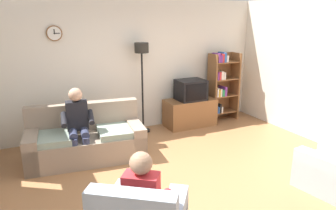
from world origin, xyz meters
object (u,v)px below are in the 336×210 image
(couch, at_px, (86,141))
(tv, at_px, (191,90))
(tv_stand, at_px, (190,112))
(floor_lamp, at_px, (142,63))
(person_on_couch, at_px, (78,122))
(bookshelf, at_px, (221,85))
(person_in_left_armchair, at_px, (144,197))

(couch, distance_m, tv, 2.56)
(tv_stand, xyz_separation_m, floor_lamp, (-1.07, 0.10, 1.15))
(couch, relative_size, person_on_couch, 1.61)
(couch, distance_m, bookshelf, 3.41)
(bookshelf, height_order, floor_lamp, floor_lamp)
(person_in_left_armchair, bearing_deg, bookshelf, 45.22)
(bookshelf, bearing_deg, person_in_left_armchair, -134.78)
(person_in_left_armchair, bearing_deg, person_on_couch, 95.04)
(tv, relative_size, bookshelf, 0.38)
(tv, xyz_separation_m, floor_lamp, (-1.07, 0.12, 0.63))
(tv, xyz_separation_m, bookshelf, (0.86, 0.10, 0.01))
(tv, distance_m, person_in_left_armchair, 3.92)
(couch, xyz_separation_m, tv_stand, (2.42, 0.69, -0.01))
(person_on_couch, bearing_deg, floor_lamp, 31.42)
(bookshelf, distance_m, person_on_couch, 3.52)
(tv, height_order, bookshelf, bookshelf)
(person_in_left_armchair, bearing_deg, couch, 91.85)
(bookshelf, bearing_deg, tv_stand, -175.32)
(tv, relative_size, floor_lamp, 0.32)
(tv_stand, height_order, person_on_couch, person_on_couch)
(tv, distance_m, person_on_couch, 2.67)
(couch, height_order, person_on_couch, person_on_couch)
(tv_stand, relative_size, tv, 1.83)
(floor_lamp, bearing_deg, bookshelf, -0.84)
(couch, xyz_separation_m, person_in_left_armchair, (0.08, -2.46, 0.29))
(couch, bearing_deg, person_on_couch, -139.50)
(tv_stand, xyz_separation_m, tv, (0.00, -0.02, 0.52))
(bookshelf, bearing_deg, tv, -173.72)
(tv_stand, relative_size, floor_lamp, 0.59)
(couch, bearing_deg, tv_stand, 16.01)
(tv, bearing_deg, person_on_couch, -163.00)
(couch, height_order, tv_stand, couch)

